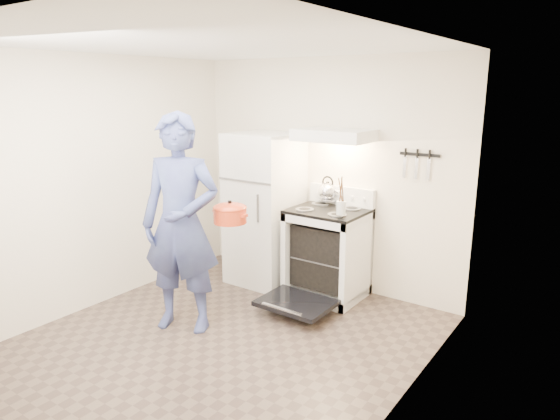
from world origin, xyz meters
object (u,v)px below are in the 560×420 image
Objects in this scene: refrigerator at (265,209)px; tea_kettle at (328,190)px; person at (181,224)px; dutch_oven at (230,215)px; stove_body at (327,254)px.

refrigerator is 0.76m from tea_kettle.
person reaches higher than refrigerator.
person reaches higher than dutch_oven.
dutch_oven is (-0.40, -1.08, 0.60)m from stove_body.
dutch_oven is (0.31, 0.31, 0.06)m from person.
refrigerator is 1.15m from dutch_oven.
refrigerator is 0.90m from stove_body.
tea_kettle is at bearing 20.13° from refrigerator.
stove_body is at bearing -57.24° from tea_kettle.
stove_body is 0.46× the size of person.
stove_body is (0.81, 0.02, -0.39)m from refrigerator.
tea_kettle is (0.67, 0.24, 0.25)m from refrigerator.
person is (-0.72, -1.39, 0.53)m from stove_body.
refrigerator reaches higher than tea_kettle.
refrigerator is 0.86× the size of person.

